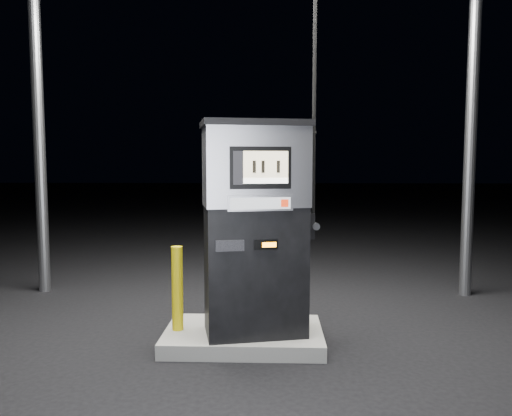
{
  "coord_description": "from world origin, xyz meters",
  "views": [
    {
      "loc": [
        0.29,
        -4.97,
        1.85
      ],
      "look_at": [
        0.13,
        0.0,
        1.4
      ],
      "focal_mm": 35.0,
      "sensor_mm": 36.0,
      "label": 1
    }
  ],
  "objects": [
    {
      "name": "pump_island",
      "position": [
        0.0,
        0.0,
        0.07
      ],
      "size": [
        1.6,
        1.0,
        0.15
      ],
      "primitive_type": "cube",
      "color": "slate",
      "rests_on": "ground"
    },
    {
      "name": "bollard_right",
      "position": [
        0.55,
        0.13,
        0.53
      ],
      "size": [
        0.12,
        0.12,
        0.77
      ],
      "primitive_type": "cylinder",
      "rotation": [
        0.0,
        0.0,
        -0.21
      ],
      "color": "#D7BF0B",
      "rests_on": "pump_island"
    },
    {
      "name": "ground",
      "position": [
        0.0,
        0.0,
        0.0
      ],
      "size": [
        80.0,
        80.0,
        0.0
      ],
      "primitive_type": "plane",
      "color": "black",
      "rests_on": "ground"
    },
    {
      "name": "fuel_dispenser",
      "position": [
        0.13,
        -0.1,
        1.23
      ],
      "size": [
        1.21,
        0.82,
        4.36
      ],
      "rotation": [
        0.0,
        0.0,
        0.21
      ],
      "color": "black",
      "rests_on": "pump_island"
    },
    {
      "name": "bollard_left",
      "position": [
        -0.67,
        -0.04,
        0.58
      ],
      "size": [
        0.15,
        0.15,
        0.86
      ],
      "primitive_type": "cylinder",
      "rotation": [
        0.0,
        0.0,
        -0.33
      ],
      "color": "#D7BF0B",
      "rests_on": "pump_island"
    }
  ]
}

